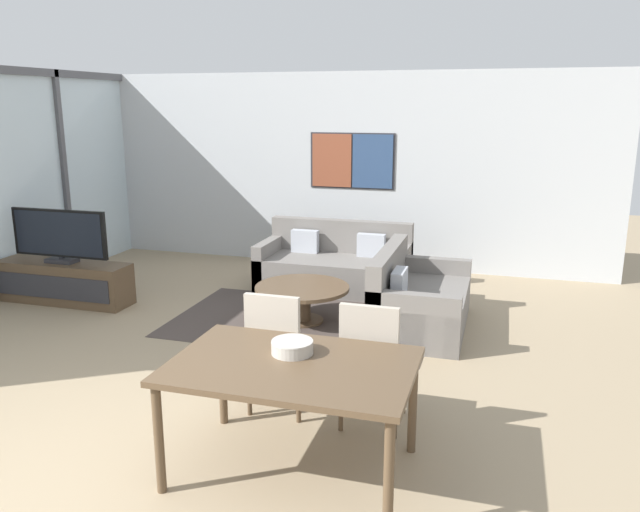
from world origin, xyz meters
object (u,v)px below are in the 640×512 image
Objects in this scene: dining_chair_centre at (372,359)px; fruit_bowl at (292,346)px; television at (59,236)px; sofa_main at (335,267)px; tv_console at (64,282)px; dining_table at (292,374)px; sofa_side at (414,302)px; dining_chair_left at (278,346)px; coffee_table at (302,295)px.

dining_chair_centre is 3.57× the size of fruit_bowl.
television is 0.67× the size of sofa_main.
dining_table is (3.83, -2.61, 0.44)m from tv_console.
sofa_main is 4.26m from dining_table.
dining_chair_centre reaches higher than sofa_side.
television is 3.41m from sofa_main.
dining_chair_centre is at bearing -24.49° from tv_console.
tv_console is 1.71× the size of dining_chair_centre.
television is 4.64m from dining_table.
sofa_main is at bearing 45.13° from sofa_side.
fruit_bowl is (0.79, -4.01, 0.53)m from sofa_main.
dining_table is 0.83m from dining_chair_left.
coffee_table is (2.99, 0.15, 0.06)m from tv_console.
fruit_bowl is at bearing -127.22° from dining_chair_centre.
fruit_bowl reaches higher than dining_table.
tv_console is at bearing 145.69° from dining_table.
tv_console is 2.99m from coffee_table.
television is (0.00, 0.00, 0.57)m from tv_console.
dining_chair_left is (3.46, -1.88, -0.27)m from television.
coffee_table is at bearing 103.06° from dining_chair_left.
dining_chair_centre is (0.00, -2.25, 0.27)m from sofa_side.
dining_table reaches higher than coffee_table.
sofa_side is (1.21, -1.20, -0.00)m from sofa_main.
sofa_main is at bearing 101.43° from dining_table.
coffee_table is at bearing 99.10° from sofa_side.
fruit_bowl is (0.79, -2.61, 0.50)m from coffee_table.
dining_chair_centre is (4.20, -1.91, 0.30)m from tv_console.
dining_chair_centre is (1.21, -3.45, 0.27)m from sofa_main.
sofa_main is at bearing 97.83° from dining_chair_left.
sofa_side is 2.36m from dining_chair_left.
sofa_main is 1.94× the size of dining_chair_centre.
sofa_side is 2.27m from dining_chair_centre.
sofa_side reaches higher than dining_table.
dining_chair_left is 0.74m from dining_chair_centre.
fruit_bowl is at bearing 108.76° from dining_table.
dining_chair_centre is at bearing 52.78° from fruit_bowl.
dining_chair_centre is at bearing -179.94° from sofa_side.
coffee_table is at bearing -90.00° from sofa_main.
fruit_bowl is at bearing 171.55° from sofa_side.
dining_table is at bearing -78.57° from sofa_main.
sofa_side is 3.00m from dining_table.
sofa_side is at bearing 90.06° from dining_chair_centre.
television is at bearing -177.17° from coffee_table.
coffee_table is 0.67× the size of dining_table.
sofa_main reaches higher than fruit_bowl.
sofa_main and sofa_side have the same top height.
sofa_side is at bearing 4.65° from tv_console.
dining_chair_centre is (0.37, 0.70, -0.14)m from dining_table.
television is 1.24× the size of coffee_table.
television reaches higher than sofa_main.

